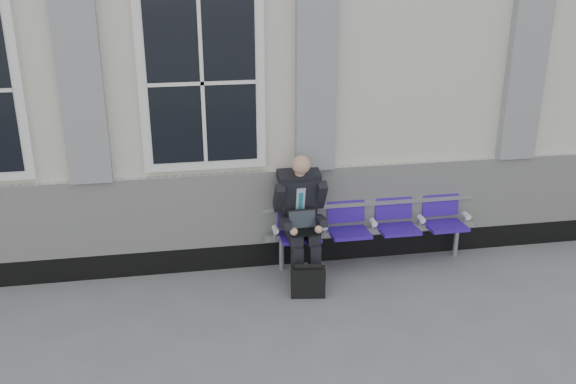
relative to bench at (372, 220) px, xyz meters
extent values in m
plane|color=slate|center=(-2.28, -1.32, -0.55)|extent=(70.00, 70.00, 0.00)
cube|color=beige|center=(-2.28, 2.18, 1.55)|extent=(14.00, 4.00, 4.20)
cube|color=black|center=(-2.28, 0.15, -0.40)|extent=(14.00, 0.10, 0.30)
cube|color=silver|center=(-2.28, 0.14, 0.20)|extent=(14.00, 0.08, 0.90)
cube|color=gray|center=(-3.18, 0.12, 1.85)|extent=(0.45, 0.14, 2.40)
cube|color=gray|center=(-0.68, 0.12, 1.85)|extent=(0.45, 0.14, 2.40)
cube|color=gray|center=(1.82, 0.12, 1.85)|extent=(0.45, 0.14, 2.40)
cube|color=white|center=(-1.93, 0.14, 1.70)|extent=(1.35, 0.10, 1.95)
cube|color=black|center=(-1.93, 0.09, 1.70)|extent=(1.15, 0.02, 1.75)
cube|color=#9EA0A3|center=(0.00, -0.02, -0.13)|extent=(2.60, 0.07, 0.07)
cube|color=#9EA0A3|center=(0.00, 0.10, 0.18)|extent=(2.60, 0.05, 0.05)
cylinder|color=#9EA0A3|center=(-1.10, -0.02, -0.36)|extent=(0.06, 0.06, 0.39)
cylinder|color=#9EA0A3|center=(1.10, -0.02, -0.36)|extent=(0.06, 0.06, 0.39)
cube|color=#2E119E|center=(-0.90, -0.10, -0.10)|extent=(0.46, 0.42, 0.07)
cube|color=#2E119E|center=(-0.90, 0.11, 0.16)|extent=(0.46, 0.10, 0.40)
cube|color=#2E119E|center=(-0.30, -0.10, -0.10)|extent=(0.46, 0.42, 0.07)
cube|color=#2E119E|center=(-0.30, 0.11, 0.16)|extent=(0.46, 0.10, 0.40)
cube|color=#2E119E|center=(0.30, -0.10, -0.10)|extent=(0.46, 0.42, 0.07)
cube|color=#2E119E|center=(0.30, 0.11, 0.16)|extent=(0.46, 0.10, 0.40)
cube|color=#2E119E|center=(0.90, -0.10, -0.10)|extent=(0.46, 0.42, 0.07)
cube|color=#2E119E|center=(0.90, 0.11, 0.16)|extent=(0.46, 0.10, 0.40)
cylinder|color=white|center=(-1.18, -0.07, 0.00)|extent=(0.07, 0.12, 0.07)
cylinder|color=white|center=(-0.60, -0.07, 0.00)|extent=(0.07, 0.12, 0.07)
cylinder|color=white|center=(0.00, -0.07, 0.00)|extent=(0.07, 0.12, 0.07)
cylinder|color=white|center=(0.60, -0.07, 0.00)|extent=(0.07, 0.12, 0.07)
cylinder|color=white|center=(1.18, -0.07, 0.00)|extent=(0.07, 0.12, 0.07)
cube|color=black|center=(-0.99, -0.49, -0.51)|extent=(0.12, 0.27, 0.09)
cube|color=black|center=(-0.78, -0.48, -0.51)|extent=(0.12, 0.27, 0.09)
cube|color=black|center=(-0.99, -0.43, -0.31)|extent=(0.13, 0.14, 0.47)
cube|color=black|center=(-0.79, -0.42, -0.31)|extent=(0.13, 0.14, 0.47)
cube|color=black|center=(-1.00, -0.21, -0.01)|extent=(0.16, 0.46, 0.14)
cube|color=black|center=(-0.79, -0.20, -0.01)|extent=(0.16, 0.46, 0.14)
cube|color=black|center=(-0.90, 0.00, 0.32)|extent=(0.43, 0.36, 0.64)
cube|color=silver|center=(-0.90, -0.12, 0.34)|extent=(0.10, 0.10, 0.36)
cube|color=teal|center=(-0.90, -0.13, 0.32)|extent=(0.05, 0.08, 0.30)
cube|color=black|center=(-0.90, -0.03, 0.63)|extent=(0.49, 0.25, 0.15)
cylinder|color=tan|center=(-0.90, -0.08, 0.70)|extent=(0.11, 0.11, 0.10)
sphere|color=tan|center=(-0.90, -0.14, 0.80)|extent=(0.21, 0.21, 0.21)
cube|color=black|center=(-1.14, -0.11, 0.40)|extent=(0.11, 0.29, 0.38)
cube|color=black|center=(-0.66, -0.10, 0.40)|extent=(0.11, 0.29, 0.38)
cube|color=black|center=(-1.09, -0.29, 0.16)|extent=(0.10, 0.32, 0.14)
cube|color=black|center=(-0.69, -0.28, 0.16)|extent=(0.10, 0.32, 0.14)
sphere|color=tan|center=(-1.03, -0.43, 0.12)|extent=(0.09, 0.09, 0.09)
sphere|color=tan|center=(-0.75, -0.42, 0.12)|extent=(0.09, 0.09, 0.09)
cube|color=black|center=(-0.89, -0.35, 0.07)|extent=(0.34, 0.24, 0.02)
cube|color=black|center=(-0.89, -0.23, 0.18)|extent=(0.34, 0.10, 0.21)
cube|color=black|center=(-0.89, -0.24, 0.18)|extent=(0.31, 0.08, 0.18)
cube|color=black|center=(-0.91, -0.68, -0.38)|extent=(0.39, 0.21, 0.34)
cylinder|color=black|center=(-0.91, -0.68, -0.20)|extent=(0.30, 0.10, 0.06)
camera|label=1|loc=(-2.20, -6.77, 3.06)|focal=40.00mm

